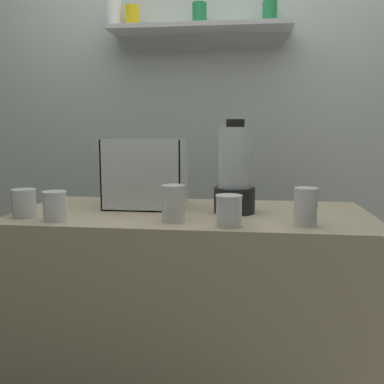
# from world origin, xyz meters

# --- Properties ---
(counter) EXTENTS (1.40, 0.64, 0.90)m
(counter) POSITION_xyz_m (0.00, 0.00, 0.45)
(counter) COLOR tan
(counter) RESTS_ON ground_plane
(back_wall_unit) EXTENTS (2.60, 0.24, 2.50)m
(back_wall_unit) POSITION_xyz_m (-0.00, 0.77, 1.26)
(back_wall_unit) COLOR silver
(back_wall_unit) RESTS_ON ground_plane
(carrot_display_bin) EXTENTS (0.32, 0.22, 0.29)m
(carrot_display_bin) POSITION_xyz_m (-0.20, 0.08, 1.00)
(carrot_display_bin) COLOR white
(carrot_display_bin) RESTS_ON counter
(blender_pitcher) EXTENTS (0.16, 0.16, 0.37)m
(blender_pitcher) POSITION_xyz_m (0.17, 0.01, 1.05)
(blender_pitcher) COLOR black
(blender_pitcher) RESTS_ON counter
(juice_cup_orange_far_left) EXTENTS (0.09, 0.09, 0.11)m
(juice_cup_orange_far_left) POSITION_xyz_m (-0.61, -0.18, 0.95)
(juice_cup_orange_far_left) COLOR white
(juice_cup_orange_far_left) RESTS_ON counter
(juice_cup_beet_left) EXTENTS (0.09, 0.09, 0.11)m
(juice_cup_beet_left) POSITION_xyz_m (-0.47, -0.23, 0.95)
(juice_cup_beet_left) COLOR white
(juice_cup_beet_left) RESTS_ON counter
(juice_cup_carrot_middle) EXTENTS (0.08, 0.08, 0.13)m
(juice_cup_carrot_middle) POSITION_xyz_m (-0.04, -0.19, 0.96)
(juice_cup_carrot_middle) COLOR white
(juice_cup_carrot_middle) RESTS_ON counter
(juice_cup_mango_right) EXTENTS (0.09, 0.09, 0.11)m
(juice_cup_mango_right) POSITION_xyz_m (0.16, -0.24, 0.95)
(juice_cup_mango_right) COLOR white
(juice_cup_mango_right) RESTS_ON counter
(juice_cup_pomegranate_far_right) EXTENTS (0.08, 0.08, 0.13)m
(juice_cup_pomegranate_far_right) POSITION_xyz_m (0.42, -0.20, 0.96)
(juice_cup_pomegranate_far_right) COLOR white
(juice_cup_pomegranate_far_right) RESTS_ON counter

